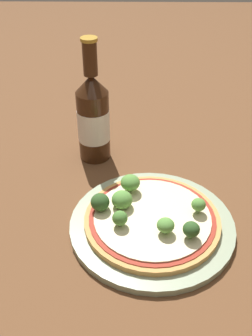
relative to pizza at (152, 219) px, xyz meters
name	(u,v)px	position (x,y,z in m)	size (l,w,h in m)	color
ground_plane	(156,223)	(0.01, 0.01, -0.02)	(3.00, 3.00, 0.00)	brown
plate	(152,225)	(0.00, 0.00, -0.01)	(0.27, 0.27, 0.01)	#93A384
pizza	(152,219)	(0.00, 0.00, 0.00)	(0.22, 0.22, 0.01)	tan
broccoli_floret_0	(166,225)	(0.02, -0.04, 0.02)	(0.03, 0.03, 0.03)	#7A9E5B
broccoli_floret_1	(191,229)	(0.06, -0.05, 0.02)	(0.03, 0.03, 0.03)	#7A9E5B
broccoli_floret_2	(130,183)	(-0.04, 0.06, 0.03)	(0.03, 0.03, 0.03)	#7A9E5B
broccoli_floret_3	(120,218)	(-0.05, -0.02, 0.02)	(0.02, 0.02, 0.03)	#7A9E5B
broccoli_floret_4	(122,200)	(-0.05, 0.02, 0.02)	(0.03, 0.03, 0.03)	#7A9E5B
broccoli_floret_5	(100,202)	(-0.09, 0.02, 0.02)	(0.03, 0.03, 0.03)	#7A9E5B
broccoli_floret_6	(198,204)	(0.07, 0.01, 0.02)	(0.02, 0.02, 0.03)	#7A9E5B
beer_bottle	(93,117)	(-0.11, 0.21, 0.07)	(0.06, 0.06, 0.25)	#381E0F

